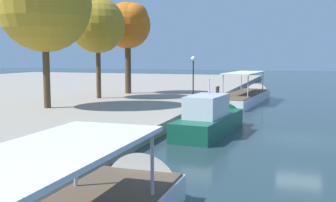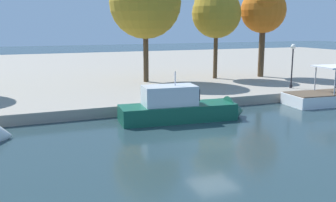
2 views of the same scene
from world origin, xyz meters
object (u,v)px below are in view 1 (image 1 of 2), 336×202
(tree_2, at_px, (49,4))
(tree_3, at_px, (129,24))
(motor_yacht_1, at_px, (212,121))
(lamp_post, at_px, (193,71))
(mooring_bollard_0, at_px, (217,90))
(tour_boat_2, at_px, (246,98))
(tree_0, at_px, (97,23))
(mooring_bollard_1, at_px, (218,89))

(tree_2, relative_size, tree_3, 1.17)
(motor_yacht_1, distance_m, lamp_post, 13.65)
(motor_yacht_1, xyz_separation_m, mooring_bollard_0, (16.33, 3.00, 0.53))
(tour_boat_2, distance_m, tree_0, 16.74)
(tour_boat_2, xyz_separation_m, tree_0, (-7.99, 12.75, 7.34))
(mooring_bollard_0, relative_size, lamp_post, 0.22)
(mooring_bollard_0, bearing_deg, motor_yacht_1, -169.60)
(lamp_post, bearing_deg, tree_0, 111.22)
(motor_yacht_1, height_order, mooring_bollard_1, motor_yacht_1)
(mooring_bollard_0, bearing_deg, tour_boat_2, -70.12)
(mooring_bollard_0, distance_m, lamp_post, 4.55)
(mooring_bollard_1, xyz_separation_m, tree_2, (-16.70, 9.61, 7.43))
(motor_yacht_1, bearing_deg, mooring_bollard_0, 15.64)
(tree_2, bearing_deg, tree_3, -3.74)
(motor_yacht_1, height_order, tree_3, tree_3)
(mooring_bollard_1, bearing_deg, tree_2, 150.08)
(tour_boat_2, bearing_deg, tree_2, 145.22)
(lamp_post, xyz_separation_m, tree_3, (2.17, 7.55, 4.72))
(lamp_post, bearing_deg, tour_boat_2, -42.85)
(tree_3, bearing_deg, mooring_bollard_1, -66.07)
(lamp_post, relative_size, tree_3, 0.41)
(tree_2, bearing_deg, mooring_bollard_1, -29.92)
(tree_2, distance_m, tree_3, 12.85)
(motor_yacht_1, bearing_deg, tree_2, 86.60)
(mooring_bollard_0, bearing_deg, mooring_bollard_1, 8.05)
(motor_yacht_1, distance_m, tree_3, 20.47)
(lamp_post, bearing_deg, tree_3, 73.95)
(mooring_bollard_0, height_order, tree_2, tree_2)
(mooring_bollard_1, relative_size, tree_2, 0.06)
(lamp_post, height_order, tree_0, tree_0)
(tour_boat_2, relative_size, lamp_post, 3.79)
(mooring_bollard_0, bearing_deg, lamp_post, 157.36)
(lamp_post, bearing_deg, motor_yacht_1, -160.15)
(tour_boat_2, bearing_deg, mooring_bollard_1, 72.69)
(mooring_bollard_0, bearing_deg, tree_3, 99.67)
(mooring_bollard_0, distance_m, tree_3, 11.48)
(mooring_bollard_1, distance_m, lamp_post, 6.56)
(motor_yacht_1, relative_size, tree_0, 0.95)
(motor_yacht_1, xyz_separation_m, tour_boat_2, (17.36, 0.14, -0.29))
(mooring_bollard_1, distance_m, tree_2, 20.65)
(mooring_bollard_0, relative_size, tree_3, 0.09)
(tree_0, height_order, tree_3, tree_3)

